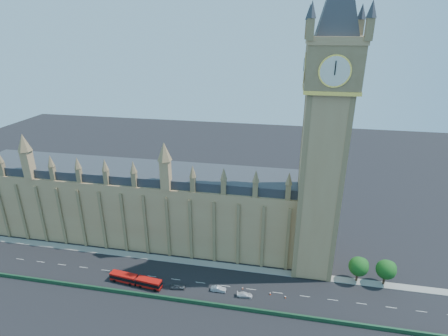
% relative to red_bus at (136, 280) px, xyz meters
% --- Properties ---
extents(ground, '(400.00, 400.00, 0.00)m').
position_rel_red_bus_xyz_m(ground, '(15.38, 4.44, -1.53)').
color(ground, black).
rests_on(ground, ground).
extents(palace_westminster, '(120.00, 20.00, 28.00)m').
position_rel_red_bus_xyz_m(palace_westminster, '(-9.62, 26.44, 12.34)').
color(palace_westminster, '#A87E51').
rests_on(palace_westminster, ground).
extents(elizabeth_tower, '(20.59, 20.59, 105.00)m').
position_rel_red_bus_xyz_m(elizabeth_tower, '(53.38, 18.43, 53.03)').
color(elizabeth_tower, '#A87E51').
rests_on(elizabeth_tower, ground).
extents(bridge_parapet, '(160.00, 0.60, 1.20)m').
position_rel_red_bus_xyz_m(bridge_parapet, '(15.38, -4.56, -0.93)').
color(bridge_parapet, '#1E4C2D').
rests_on(bridge_parapet, ground).
extents(kerb_north, '(160.00, 3.00, 0.16)m').
position_rel_red_bus_xyz_m(kerb_north, '(15.38, 13.94, -1.45)').
color(kerb_north, gray).
rests_on(kerb_north, ground).
extents(tree_east_near, '(6.00, 6.00, 8.50)m').
position_rel_red_bus_xyz_m(tree_east_near, '(67.60, 14.52, 4.12)').
color(tree_east_near, '#382619').
rests_on(tree_east_near, ground).
extents(tree_east_far, '(6.00, 6.00, 8.50)m').
position_rel_red_bus_xyz_m(tree_east_far, '(75.60, 14.52, 4.12)').
color(tree_east_far, '#382619').
rests_on(tree_east_far, ground).
extents(red_bus, '(17.24, 4.44, 2.90)m').
position_rel_red_bus_xyz_m(red_bus, '(0.00, 0.00, 0.00)').
color(red_bus, '#B9100C').
rests_on(red_bus, ground).
extents(car_grey, '(4.52, 2.30, 1.48)m').
position_rel_red_bus_xyz_m(car_grey, '(13.38, 0.60, -0.79)').
color(car_grey, '#464A4F').
rests_on(car_grey, ground).
extents(car_silver, '(4.60, 1.62, 1.52)m').
position_rel_red_bus_xyz_m(car_silver, '(25.73, 1.84, -0.77)').
color(car_silver, '#A1A4A8').
rests_on(car_silver, ground).
extents(car_white, '(4.75, 2.26, 1.34)m').
position_rel_red_bus_xyz_m(car_white, '(33.81, 0.97, -0.86)').
color(car_white, silver).
rests_on(car_white, ground).
extents(cone_a, '(0.45, 0.45, 0.67)m').
position_rel_red_bus_xyz_m(cone_a, '(32.75, 4.12, -1.20)').
color(cone_a, black).
rests_on(cone_a, ground).
extents(cone_b, '(0.56, 0.56, 0.74)m').
position_rel_red_bus_xyz_m(cone_b, '(45.67, 2.66, -1.16)').
color(cone_b, black).
rests_on(cone_b, ground).
extents(cone_c, '(0.55, 0.55, 0.74)m').
position_rel_red_bus_xyz_m(cone_c, '(41.19, 3.30, -1.16)').
color(cone_c, black).
rests_on(cone_c, ground).
extents(cone_d, '(0.59, 0.59, 0.72)m').
position_rel_red_bus_xyz_m(cone_d, '(33.18, 2.30, -1.17)').
color(cone_d, black).
rests_on(cone_d, ground).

